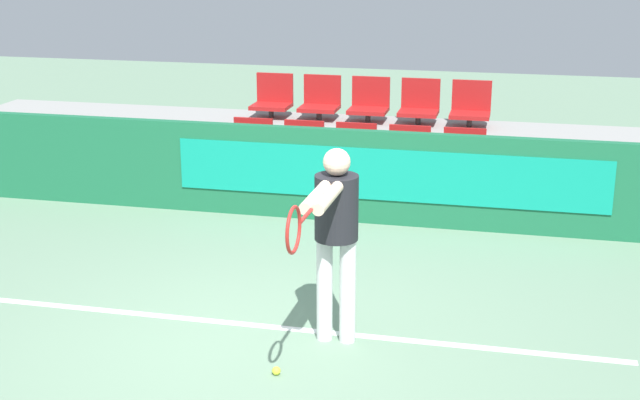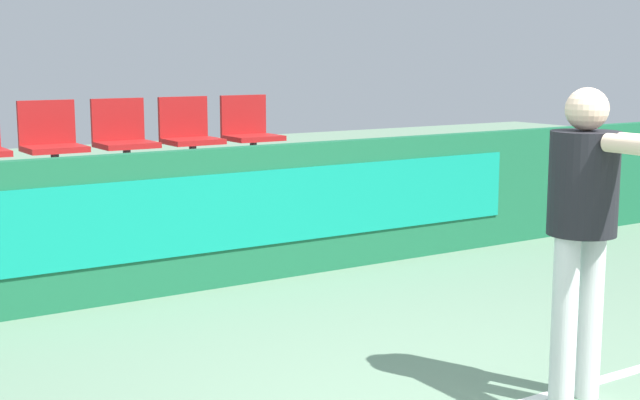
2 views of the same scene
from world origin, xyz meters
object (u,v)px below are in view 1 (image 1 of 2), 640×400
(stadium_chair_0, at_px, (251,146))
(stadium_chair_6, at_px, (320,101))
(tennis_player, at_px, (334,225))
(stadium_chair_9, at_px, (471,107))
(stadium_chair_7, at_px, (369,103))
(stadium_chair_2, at_px, (354,151))
(stadium_chair_8, at_px, (419,105))
(stadium_chair_1, at_px, (302,149))
(stadium_chair_5, at_px, (273,99))
(stadium_chair_4, at_px, (463,157))
(stadium_chair_3, at_px, (408,154))
(tennis_ball, at_px, (276,371))

(stadium_chair_0, bearing_deg, stadium_chair_6, 57.19)
(tennis_player, bearing_deg, stadium_chair_9, 82.77)
(stadium_chair_6, xyz_separation_m, stadium_chair_7, (0.65, 0.00, 0.00))
(stadium_chair_2, bearing_deg, stadium_chair_8, 57.19)
(stadium_chair_1, bearing_deg, stadium_chair_6, 90.00)
(stadium_chair_5, distance_m, tennis_player, 5.24)
(stadium_chair_6, distance_m, stadium_chair_8, 1.31)
(stadium_chair_1, bearing_deg, tennis_player, -72.38)
(stadium_chair_4, bearing_deg, stadium_chair_1, 180.00)
(stadium_chair_6, relative_size, stadium_chair_8, 1.00)
(stadium_chair_7, distance_m, stadium_chair_8, 0.65)
(stadium_chair_1, height_order, stadium_chair_7, stadium_chair_7)
(stadium_chair_3, height_order, stadium_chair_6, stadium_chair_6)
(stadium_chair_2, height_order, tennis_ball, stadium_chair_2)
(stadium_chair_0, relative_size, stadium_chair_5, 1.00)
(stadium_chair_0, xyz_separation_m, stadium_chair_8, (1.96, 1.01, 0.41))
(stadium_chair_3, distance_m, stadium_chair_9, 1.27)
(stadium_chair_9, bearing_deg, stadium_chair_3, -122.81)
(stadium_chair_3, relative_size, tennis_ball, 8.57)
(stadium_chair_0, xyz_separation_m, stadium_chair_2, (1.31, 0.00, 0.00))
(stadium_chair_7, bearing_deg, stadium_chair_9, 0.00)
(stadium_chair_4, xyz_separation_m, tennis_ball, (-1.04, -4.49, -0.61))
(stadium_chair_1, height_order, stadium_chair_8, stadium_chair_8)
(stadium_chair_6, distance_m, stadium_chair_9, 1.96)
(stadium_chair_0, height_order, tennis_ball, stadium_chair_0)
(stadium_chair_6, bearing_deg, stadium_chair_3, -37.80)
(stadium_chair_1, xyz_separation_m, stadium_chair_9, (1.96, 1.01, 0.41))
(stadium_chair_5, distance_m, stadium_chair_6, 0.65)
(stadium_chair_2, xyz_separation_m, stadium_chair_4, (1.31, 0.00, 0.00))
(stadium_chair_0, height_order, tennis_player, tennis_player)
(stadium_chair_5, xyz_separation_m, stadium_chair_7, (1.31, 0.00, 0.00))
(stadium_chair_6, bearing_deg, stadium_chair_5, 180.00)
(stadium_chair_6, height_order, tennis_ball, stadium_chair_6)
(stadium_chair_0, relative_size, stadium_chair_2, 1.00)
(stadium_chair_9, bearing_deg, stadium_chair_1, -152.66)
(stadium_chair_4, bearing_deg, stadium_chair_9, 90.00)
(stadium_chair_4, distance_m, stadium_chair_7, 1.70)
(stadium_chair_0, relative_size, stadium_chair_6, 1.00)
(stadium_chair_5, relative_size, stadium_chair_6, 1.00)
(stadium_chair_5, xyz_separation_m, stadium_chair_9, (2.61, 0.00, 0.00))
(stadium_chair_1, xyz_separation_m, stadium_chair_4, (1.96, 0.00, 0.00))
(stadium_chair_2, relative_size, stadium_chair_9, 1.00)
(stadium_chair_4, relative_size, stadium_chair_7, 1.00)
(stadium_chair_3, bearing_deg, stadium_chair_8, 90.00)
(stadium_chair_9, bearing_deg, stadium_chair_6, 180.00)
(stadium_chair_2, height_order, stadium_chair_4, same)
(stadium_chair_1, relative_size, tennis_ball, 8.57)
(stadium_chair_3, relative_size, stadium_chair_5, 1.00)
(stadium_chair_6, xyz_separation_m, stadium_chair_9, (1.96, 0.00, 0.00))
(stadium_chair_0, xyz_separation_m, tennis_player, (1.88, -3.87, 0.36))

